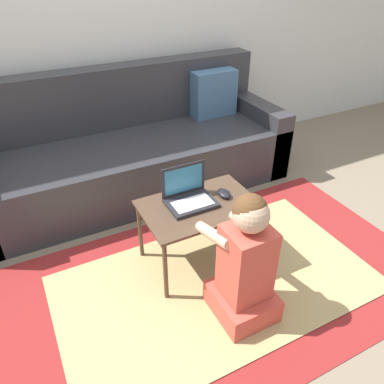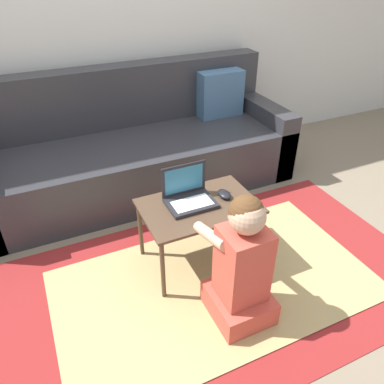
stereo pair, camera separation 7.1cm
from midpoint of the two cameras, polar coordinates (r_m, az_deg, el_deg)
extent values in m
plane|color=#7F705B|center=(2.28, -1.03, -10.20)|extent=(16.00, 16.00, 0.00)
cube|color=silver|center=(2.99, -14.59, 26.22)|extent=(9.00, 0.06, 2.50)
cube|color=maroon|center=(2.14, 2.87, -13.69)|extent=(2.39, 1.34, 0.01)
cube|color=tan|center=(2.14, 2.87, -13.60)|extent=(1.72, 0.97, 0.00)
cube|color=#2D2D33|center=(2.85, -9.39, 4.12)|extent=(2.28, 0.81, 0.41)
cube|color=#2D2D33|center=(2.96, -12.24, 14.03)|extent=(2.28, 0.18, 0.45)
cube|color=#2D2D33|center=(3.25, 8.59, 9.23)|extent=(0.16, 0.81, 0.53)
cube|color=#426689|center=(3.11, 2.68, 14.77)|extent=(0.36, 0.14, 0.36)
cube|color=#4C3828|center=(2.03, 0.15, -2.17)|extent=(0.63, 0.41, 0.02)
cylinder|color=#4C3828|center=(1.94, -5.13, -12.05)|extent=(0.02, 0.02, 0.38)
cylinder|color=#4C3828|center=(2.16, 9.31, -6.94)|extent=(0.02, 0.02, 0.38)
cylinder|color=#4C3828|center=(2.20, -8.83, -5.94)|extent=(0.02, 0.02, 0.38)
cylinder|color=#4C3828|center=(2.39, 4.32, -1.98)|extent=(0.02, 0.02, 0.38)
cube|color=#232328|center=(2.02, -1.12, -1.72)|extent=(0.26, 0.19, 0.02)
cube|color=silver|center=(2.00, -0.90, -1.71)|extent=(0.21, 0.11, 0.00)
cube|color=#232328|center=(2.04, -2.30, 1.94)|extent=(0.26, 0.01, 0.18)
cube|color=teal|center=(2.03, -2.25, 1.89)|extent=(0.22, 0.00, 0.15)
ellipsoid|color=black|center=(2.09, 3.93, -0.24)|extent=(0.06, 0.10, 0.03)
cube|color=#CC4C3D|center=(1.98, 6.55, -16.24)|extent=(0.28, 0.31, 0.14)
cube|color=#CC4C3D|center=(1.78, 7.09, -10.65)|extent=(0.21, 0.20, 0.39)
sphere|color=tan|center=(1.61, 7.76, -3.51)|extent=(0.16, 0.16, 0.16)
sphere|color=brown|center=(1.60, 7.61, -2.91)|extent=(0.16, 0.16, 0.16)
cylinder|color=tan|center=(1.76, 2.20, -6.60)|extent=(0.06, 0.29, 0.14)
cylinder|color=tan|center=(1.85, 7.55, -4.77)|extent=(0.06, 0.29, 0.14)
camera|label=1|loc=(0.04, -91.00, -0.66)|focal=35.00mm
camera|label=2|loc=(0.04, 89.00, 0.66)|focal=35.00mm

